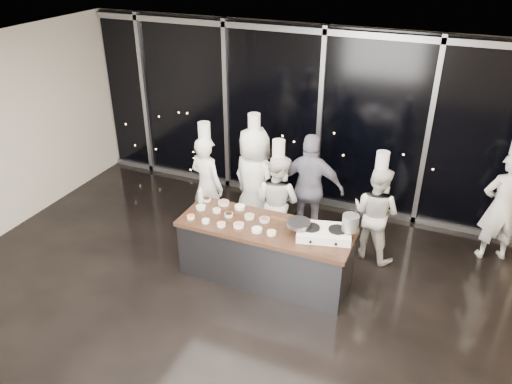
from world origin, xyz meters
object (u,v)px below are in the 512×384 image
demo_counter (265,252)px  chef_left (254,182)px  frying_pan (298,223)px  chef_far_left (207,185)px  stock_pot (350,223)px  chef_side (502,206)px  stove (324,233)px  chef_center (277,201)px  guest (310,189)px  chef_right (376,212)px

demo_counter → chef_left: chef_left is taller
frying_pan → chef_far_left: bearing=141.3°
stock_pot → chef_side: bearing=42.7°
stove → chef_side: bearing=25.5°
demo_counter → stove: 0.97m
chef_left → chef_center: bearing=178.2°
guest → chef_far_left: bearing=8.1°
chef_side → chef_far_left: bearing=-8.6°
chef_center → chef_side: (3.20, 1.00, 0.10)m
stock_pot → chef_right: size_ratio=0.12×
demo_counter → guest: bearing=79.3°
stove → chef_left: bearing=129.7°
stove → chef_far_left: (-2.18, 0.77, -0.09)m
stove → frying_pan: 0.37m
chef_right → guest: bearing=12.4°
chef_left → chef_center: chef_left is taller
chef_right → chef_left: bearing=20.0°
demo_counter → chef_far_left: (-1.35, 0.82, 0.42)m
chef_left → chef_right: bearing=-154.5°
stock_pot → guest: 1.49m
chef_left → guest: (0.89, 0.16, -0.03)m
frying_pan → chef_left: chef_left is taller
chef_left → chef_side: size_ratio=1.04×
chef_center → guest: (0.40, 0.40, 0.10)m
chef_left → chef_center: size_ratio=1.14×
stove → chef_right: size_ratio=0.45×
stock_pot → chef_center: bearing=150.0°
stove → chef_far_left: 2.31m
frying_pan → chef_right: chef_right is taller
demo_counter → frying_pan: 0.78m
frying_pan → chef_side: size_ratio=0.30×
demo_counter → frying_pan: bearing=-2.5°
chef_far_left → chef_center: 1.20m
chef_side → demo_counter: bearing=9.5°
demo_counter → chef_right: size_ratio=1.39×
demo_counter → guest: 1.39m
stove → chef_center: 1.30m
stock_pot → chef_far_left: 2.61m
chef_left → guest: chef_left is taller
demo_counter → chef_left: size_ratio=1.18×
stove → chef_side: size_ratio=0.40×
demo_counter → guest: guest is taller
demo_counter → chef_right: 1.79m
chef_far_left → chef_side: 4.52m
stove → chef_far_left: bearing=146.4°
frying_pan → chef_center: bearing=110.8°
frying_pan → stock_pot: (0.67, 0.15, 0.08)m
demo_counter → chef_far_left: 1.64m
frying_pan → chef_center: 1.14m
demo_counter → chef_side: 3.61m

